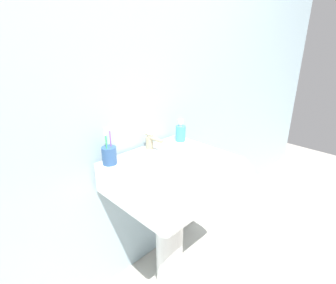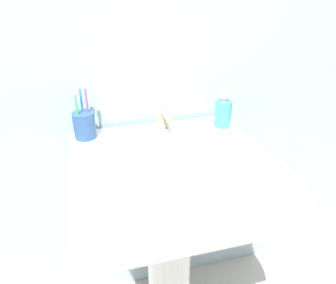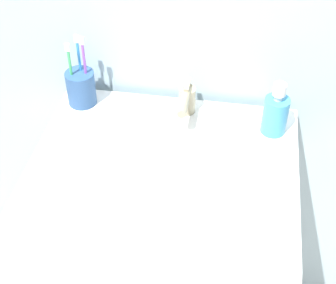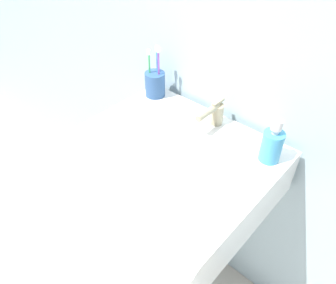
# 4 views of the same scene
# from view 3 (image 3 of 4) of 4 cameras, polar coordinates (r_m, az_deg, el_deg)

# --- Properties ---
(sink_pedestal) EXTENTS (0.17, 0.17, 0.71)m
(sink_pedestal) POSITION_cam_3_polar(r_m,az_deg,el_deg) (1.62, -0.33, -15.36)
(sink_pedestal) COLOR white
(sink_pedestal) RESTS_ON ground
(sink_basin) EXTENTS (0.63, 0.58, 0.17)m
(sink_basin) POSITION_cam_3_polar(r_m,az_deg,el_deg) (1.24, -0.90, -6.80)
(sink_basin) COLOR white
(sink_basin) RESTS_ON sink_pedestal
(faucet) EXTENTS (0.04, 0.14, 0.09)m
(faucet) POSITION_cam_3_polar(r_m,az_deg,el_deg) (1.32, 2.06, 4.70)
(faucet) COLOR tan
(faucet) RESTS_ON sink_basin
(toothbrush_cup) EXTENTS (0.08, 0.08, 0.20)m
(toothbrush_cup) POSITION_cam_3_polar(r_m,az_deg,el_deg) (1.38, -9.63, 6.05)
(toothbrush_cup) COLOR #2D5184
(toothbrush_cup) RESTS_ON sink_basin
(soap_bottle) EXTENTS (0.06, 0.06, 0.14)m
(soap_bottle) POSITION_cam_3_polar(r_m,az_deg,el_deg) (1.29, 11.82, 3.11)
(soap_bottle) COLOR #3F99CC
(soap_bottle) RESTS_ON sink_basin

